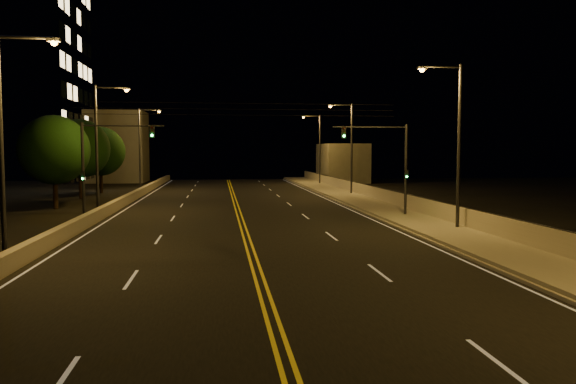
{
  "coord_description": "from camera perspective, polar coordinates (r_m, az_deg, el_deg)",
  "views": [
    {
      "loc": [
        -1.38,
        -9.51,
        4.54
      ],
      "look_at": [
        2.0,
        18.0,
        2.5
      ],
      "focal_mm": 35.0,
      "sensor_mm": 36.0,
      "label": 1
    }
  ],
  "objects": [
    {
      "name": "parapet_rail",
      "position": [
        32.75,
        18.02,
        -1.62
      ],
      "size": [
        0.06,
        120.0,
        0.06
      ],
      "primitive_type": "cylinder",
      "rotation": [
        1.57,
        0.0,
        0.0
      ],
      "color": "black",
      "rests_on": "parapet_wall"
    },
    {
      "name": "streetlight_5",
      "position": [
        43.04,
        -18.53,
        5.05
      ],
      "size": [
        2.55,
        0.28,
        9.25
      ],
      "color": "#2D2D33",
      "rests_on": "ground"
    },
    {
      "name": "streetlight_4",
      "position": [
        25.63,
        -26.61,
        5.55
      ],
      "size": [
        2.55,
        0.28,
        9.25
      ],
      "color": "#2D2D33",
      "rests_on": "ground"
    },
    {
      "name": "streetlight_2",
      "position": [
        56.53,
        6.22,
        4.99
      ],
      "size": [
        2.55,
        0.28,
        9.25
      ],
      "color": "#2D2D33",
      "rests_on": "ground"
    },
    {
      "name": "overhead_wires",
      "position": [
        39.14,
        -5.02,
        8.38
      ],
      "size": [
        22.0,
        0.03,
        0.83
      ],
      "color": "black"
    },
    {
      "name": "streetlight_1",
      "position": [
        32.38,
        16.56,
        5.44
      ],
      "size": [
        2.55,
        0.28,
        9.25
      ],
      "color": "#2D2D33",
      "rests_on": "ground"
    },
    {
      "name": "tree_1",
      "position": [
        56.61,
        -20.39,
        4.16
      ],
      "size": [
        5.57,
        5.57,
        7.54
      ],
      "color": "black",
      "rests_on": "ground"
    },
    {
      "name": "lane_markings",
      "position": [
        29.82,
        -4.28,
        -4.52
      ],
      "size": [
        17.32,
        116.0,
        0.0
      ],
      "color": "silver",
      "rests_on": "road"
    },
    {
      "name": "curb",
      "position": [
        31.58,
        12.16,
        -4.02
      ],
      "size": [
        0.14,
        120.0,
        0.15
      ],
      "primitive_type": "cube",
      "color": "gray",
      "rests_on": "ground"
    },
    {
      "name": "parapet_wall",
      "position": [
        32.81,
        18.0,
        -2.54
      ],
      "size": [
        0.3,
        120.0,
        1.0
      ],
      "primitive_type": "cube",
      "color": "#ABA18E",
      "rests_on": "sidewalk"
    },
    {
      "name": "traffic_signal_left",
      "position": [
        36.95,
        -18.65,
        3.1
      ],
      "size": [
        5.11,
        0.31,
        6.3
      ],
      "color": "#2D2D33",
      "rests_on": "ground"
    },
    {
      "name": "tree_0",
      "position": [
        47.32,
        -22.66,
        3.96
      ],
      "size": [
        5.4,
        5.4,
        7.31
      ],
      "color": "black",
      "rests_on": "ground"
    },
    {
      "name": "jersey_barrier",
      "position": [
        30.83,
        -21.81,
        -3.84
      ],
      "size": [
        0.45,
        120.0,
        0.77
      ],
      "primitive_type": "cube",
      "color": "#ABA18E",
      "rests_on": "ground"
    },
    {
      "name": "sidewalk",
      "position": [
        32.23,
        15.31,
        -3.77
      ],
      "size": [
        3.6,
        120.0,
        0.3
      ],
      "primitive_type": "cube",
      "color": "gray",
      "rests_on": "ground"
    },
    {
      "name": "traffic_signal_right",
      "position": [
        37.95,
        10.5,
        3.27
      ],
      "size": [
        5.11,
        0.31,
        6.3
      ],
      "color": "#2D2D33",
      "rests_on": "ground"
    },
    {
      "name": "distant_building_left",
      "position": [
        85.43,
        -16.91,
        4.41
      ],
      "size": [
        8.0,
        8.0,
        10.22
      ],
      "primitive_type": "cube",
      "color": "#6D695B",
      "rests_on": "ground"
    },
    {
      "name": "tree_2",
      "position": [
        63.63,
        -18.52,
        3.93
      ],
      "size": [
        5.25,
        5.25,
        7.11
      ],
      "color": "black",
      "rests_on": "ground"
    },
    {
      "name": "distant_building_right",
      "position": [
        82.47,
        5.53,
        2.96
      ],
      "size": [
        6.0,
        10.0,
        5.55
      ],
      "primitive_type": "cube",
      "color": "#6D695B",
      "rests_on": "ground"
    },
    {
      "name": "streetlight_6",
      "position": [
        65.01,
        -14.61,
        4.77
      ],
      "size": [
        2.55,
        0.28,
        9.25
      ],
      "color": "#2D2D33",
      "rests_on": "ground"
    },
    {
      "name": "road",
      "position": [
        29.89,
        -4.29,
        -4.52
      ],
      "size": [
        18.0,
        120.0,
        0.02
      ],
      "primitive_type": "cube",
      "color": "black",
      "rests_on": "ground"
    },
    {
      "name": "streetlight_3",
      "position": [
        74.02,
        3.05,
        4.82
      ],
      "size": [
        2.55,
        0.28,
        9.25
      ],
      "color": "#2D2D33",
      "rests_on": "ground"
    }
  ]
}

